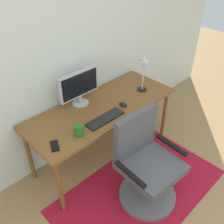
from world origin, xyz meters
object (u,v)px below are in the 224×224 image
(monitor, at_px, (79,86))
(coffee_cup, at_px, (79,130))
(desk_lamp, at_px, (144,67))
(computer_mouse, at_px, (123,104))
(keyboard, at_px, (105,119))
(desk, at_px, (103,111))
(office_chair, at_px, (146,168))
(cell_phone, at_px, (55,146))

(monitor, bearing_deg, coffee_cup, -129.55)
(desk_lamp, bearing_deg, computer_mouse, -169.43)
(monitor, height_order, computer_mouse, monitor)
(monitor, bearing_deg, keyboard, -90.03)
(coffee_cup, distance_m, desk_lamp, 1.07)
(keyboard, distance_m, computer_mouse, 0.31)
(desk, height_order, office_chair, office_chair)
(desk, relative_size, cell_phone, 12.33)
(monitor, relative_size, computer_mouse, 4.66)
(office_chair, bearing_deg, coffee_cup, 131.53)
(computer_mouse, bearing_deg, desk_lamp, 10.57)
(desk_lamp, distance_m, office_chair, 1.12)
(keyboard, xyz_separation_m, computer_mouse, (0.30, 0.04, 0.01))
(monitor, height_order, keyboard, monitor)
(office_chair, bearing_deg, computer_mouse, 70.27)
(keyboard, relative_size, cell_phone, 3.07)
(computer_mouse, distance_m, cell_phone, 0.89)
(computer_mouse, relative_size, office_chair, 0.11)
(cell_phone, bearing_deg, coffee_cup, 18.04)
(desk, relative_size, computer_mouse, 16.60)
(desk, distance_m, office_chair, 0.77)
(coffee_cup, bearing_deg, monitor, 50.45)
(monitor, height_order, office_chair, monitor)
(monitor, relative_size, office_chair, 0.51)
(monitor, xyz_separation_m, coffee_cup, (-0.33, -0.40, -0.17))
(keyboard, relative_size, desk_lamp, 1.00)
(monitor, xyz_separation_m, office_chair, (0.06, -0.91, -0.58))
(keyboard, height_order, cell_phone, keyboard)
(office_chair, bearing_deg, monitor, 97.64)
(desk, height_order, computer_mouse, computer_mouse)
(desk, distance_m, monitor, 0.38)
(monitor, bearing_deg, cell_phone, -147.38)
(cell_phone, bearing_deg, desk_lamp, 29.06)
(desk_lamp, relative_size, office_chair, 0.45)
(monitor, distance_m, desk_lamp, 0.76)
(desk, relative_size, desk_lamp, 4.01)
(monitor, distance_m, keyboard, 0.45)
(coffee_cup, height_order, office_chair, office_chair)
(monitor, bearing_deg, desk, -55.40)
(desk, distance_m, cell_phone, 0.75)
(desk, distance_m, computer_mouse, 0.24)
(coffee_cup, bearing_deg, desk_lamp, 6.79)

